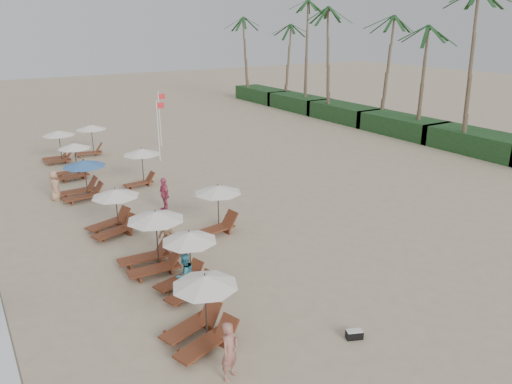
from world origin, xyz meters
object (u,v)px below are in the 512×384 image
beachgoer_near (230,351)px  beachgoer_mid_b (169,235)px  flag_pole_near (158,127)px  beachgoer_mid_a (185,275)px  lounger_station_0 (199,312)px  lounger_station_4 (81,180)px  lounger_station_1 (185,263)px  lounger_station_2 (151,243)px  lounger_station_5 (72,162)px  inland_station_1 (140,162)px  lounger_station_3 (112,212)px  lounger_station_6 (57,145)px  duffel_bag (354,334)px  beachgoer_far_b (55,185)px  inland_station_0 (215,207)px  inland_station_2 (90,137)px  beachgoer_far_a (164,194)px

beachgoer_near → beachgoer_mid_b: size_ratio=1.03×
flag_pole_near → beachgoer_mid_a: bearing=-108.9°
lounger_station_0 → lounger_station_4: lounger_station_0 is taller
lounger_station_1 → lounger_station_4: (-0.71, 12.35, -0.07)m
lounger_station_2 → lounger_station_5: 14.21m
lounger_station_0 → inland_station_1: 16.18m
inland_station_1 → beachgoer_mid_b: (-2.17, -9.49, -0.62)m
lounger_station_3 → flag_pole_near: flag_pole_near is taller
lounger_station_1 → lounger_station_6: 20.87m
duffel_bag → beachgoer_near: bearing=172.9°
beachgoer_far_b → flag_pole_near: flag_pole_near is taller
lounger_station_6 → lounger_station_5: bearing=-89.8°
lounger_station_5 → inland_station_0: (3.66, -12.43, 0.24)m
inland_station_1 → duffel_bag: inland_station_1 is taller
inland_station_2 → lounger_station_6: bearing=-162.6°
beachgoer_mid_b → lounger_station_0: bearing=129.7°
lounger_station_2 → lounger_station_4: 10.02m
duffel_bag → lounger_station_4: bearing=102.6°
lounger_station_2 → inland_station_1: 10.94m
lounger_station_3 → beachgoer_mid_b: size_ratio=1.54×
lounger_station_2 → beachgoer_mid_a: (0.29, -2.54, -0.32)m
inland_station_1 → flag_pole_near: flag_pole_near is taller
beachgoer_far_b → lounger_station_1: bearing=-149.9°
lounger_station_6 → inland_station_2: (2.44, 0.76, 0.16)m
beachgoer_mid_b → beachgoer_far_a: size_ratio=0.95×
lounger_station_5 → beachgoer_mid_a: 16.75m
lounger_station_4 → flag_pole_near: size_ratio=0.63×
lounger_station_2 → lounger_station_5: bearing=89.5°
lounger_station_3 → duffel_bag: 12.78m
lounger_station_1 → lounger_station_2: 2.37m
beachgoer_far_a → lounger_station_0: bearing=-18.0°
inland_station_1 → beachgoer_mid_b: inland_station_1 is taller
lounger_station_1 → beachgoer_far_a: size_ratio=1.34×
lounger_station_2 → inland_station_2: 19.46m
lounger_station_2 → inland_station_2: lounger_station_2 is taller
lounger_station_0 → beachgoer_far_b: size_ratio=1.48×
lounger_station_4 → duffel_bag: lounger_station_4 is taller
beachgoer_near → flag_pole_near: (6.80, 22.31, 1.52)m
lounger_station_4 → lounger_station_6: bearing=87.2°
lounger_station_1 → lounger_station_3: lounger_station_1 is taller
lounger_station_2 → inland_station_1: lounger_station_2 is taller
beachgoer_mid_a → beachgoer_far_b: (-1.93, 13.00, 0.04)m
lounger_station_4 → flag_pole_near: bearing=37.5°
inland_station_2 → beachgoer_far_a: bearing=-88.7°
lounger_station_4 → beachgoer_mid_b: 9.19m
lounger_station_3 → beachgoer_far_b: lounger_station_3 is taller
beachgoer_mid_b → lounger_station_3: bearing=-14.3°
lounger_station_0 → inland_station_1: bearing=76.6°
lounger_station_6 → beachgoer_far_a: 13.05m
lounger_station_1 → beachgoer_mid_a: lounger_station_1 is taller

